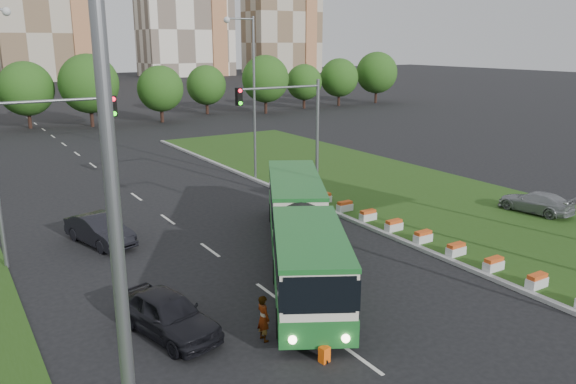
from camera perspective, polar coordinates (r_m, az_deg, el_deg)
ground at (r=25.46m, az=4.04°, el=-8.69°), size 360.00×360.00×0.00m
grass_median at (r=39.26m, az=12.51°, el=-0.33°), size 14.00×60.00×0.15m
median_kerb at (r=34.86m, az=4.32°, el=-1.93°), size 0.30×60.00×0.18m
lane_markings at (r=41.51m, az=-15.98°, el=0.16°), size 0.20×100.00×0.01m
flower_planters at (r=30.02m, az=13.56°, el=-4.42°), size 1.10×18.10×0.60m
traffic_mast_median at (r=34.61m, az=0.81°, el=6.92°), size 5.76×0.32×8.00m
traffic_mast_left at (r=28.37m, az=-24.64°, el=3.76°), size 5.76×0.32×8.00m
street_lamps at (r=31.02m, az=-11.42°, el=6.90°), size 36.00×60.00×12.00m
tree_line at (r=77.72m, az=-14.46°, el=10.31°), size 120.00×8.00×9.00m
midrise_east at (r=198.40m, az=-0.63°, el=17.82°), size 24.00×14.00×40.00m
articulated_bus at (r=26.36m, az=0.45°, el=-3.80°), size 2.66×17.07×2.81m
car_left_near at (r=21.00m, az=-12.15°, el=-12.00°), size 2.97×4.99×1.59m
car_left_far at (r=30.83m, az=-18.59°, el=-3.66°), size 2.81×4.91×1.53m
car_median at (r=37.30m, az=23.87°, el=-0.94°), size 2.42×4.65×1.29m
pedestrian at (r=20.17m, az=-2.51°, el=-12.68°), size 0.43×0.64×1.70m
shopping_trolley at (r=19.24m, az=3.71°, el=-16.15°), size 0.32×0.34×0.55m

